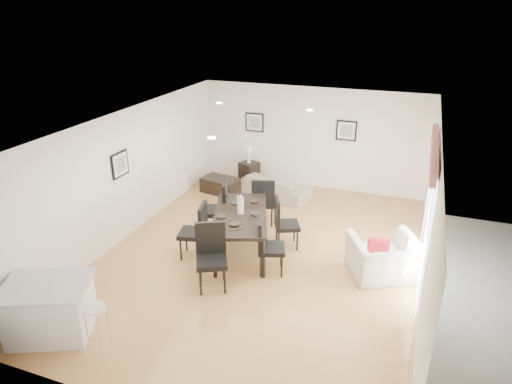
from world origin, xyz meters
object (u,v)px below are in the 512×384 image
(bar_stool, at_px, (95,313))
(dining_chair_enear, at_px, (266,243))
(sofa, at_px, (276,187))
(dining_chair_foot, at_px, (263,199))
(dining_table, at_px, (241,217))
(armchair, at_px, (384,258))
(dining_chair_wfar, at_px, (219,205))
(side_table, at_px, (249,172))
(kitchen_island, at_px, (49,309))
(coffee_table, at_px, (221,185))
(dining_chair_head, at_px, (211,252))
(dining_chair_efar, at_px, (283,220))
(dining_chair_wnear, at_px, (197,228))

(bar_stool, bearing_deg, dining_chair_enear, 58.99)
(sofa, xyz_separation_m, dining_chair_foot, (0.24, -1.67, 0.36))
(dining_table, xyz_separation_m, bar_stool, (-0.93, -3.28, -0.16))
(dining_table, bearing_deg, armchair, -18.72)
(dining_chair_wfar, bearing_deg, armchair, 62.90)
(dining_chair_enear, relative_size, side_table, 1.85)
(sofa, relative_size, kitchen_island, 1.21)
(dining_table, height_order, coffee_table, dining_table)
(dining_chair_enear, relative_size, kitchen_island, 0.72)
(bar_stool, bearing_deg, sofa, 83.43)
(coffee_table, distance_m, kitchen_island, 5.97)
(side_table, xyz_separation_m, bar_stool, (0.27, -6.88, 0.30))
(side_table, relative_size, kitchen_island, 0.39)
(dining_table, relative_size, dining_chair_head, 1.91)
(sofa, height_order, dining_table, dining_table)
(armchair, bearing_deg, sofa, -71.70)
(dining_table, height_order, dining_chair_efar, dining_chair_efar)
(coffee_table, xyz_separation_m, side_table, (0.46, 0.92, 0.10))
(dining_table, xyz_separation_m, kitchen_island, (-1.78, -3.28, -0.32))
(dining_chair_enear, height_order, bar_stool, dining_chair_enear)
(dining_chair_wnear, bearing_deg, kitchen_island, -33.26)
(dining_table, bearing_deg, dining_chair_wnear, -165.58)
(armchair, distance_m, dining_chair_head, 3.14)
(dining_table, relative_size, dining_chair_wfar, 1.86)
(side_table, bearing_deg, bar_stool, -87.74)
(dining_chair_enear, xyz_separation_m, bar_stool, (-1.65, -2.75, -0.01))
(armchair, height_order, coffee_table, armchair)
(dining_chair_wfar, distance_m, dining_chair_enear, 1.80)
(side_table, height_order, bar_stool, bar_stool)
(dining_chair_foot, relative_size, bar_stool, 1.62)
(dining_chair_enear, xyz_separation_m, dining_chair_foot, (-0.69, 1.80, 0.02))
(dining_chair_enear, bearing_deg, armchair, -93.06)
(dining_chair_wnear, xyz_separation_m, dining_chair_wfar, (0.00, 1.03, 0.04))
(dining_chair_wfar, relative_size, dining_chair_efar, 1.13)
(dining_table, distance_m, dining_chair_head, 1.27)
(dining_chair_efar, relative_size, kitchen_island, 0.71)
(dining_chair_efar, distance_m, dining_chair_foot, 1.06)
(armchair, relative_size, dining_chair_foot, 1.05)
(dining_chair_foot, height_order, bar_stool, dining_chair_foot)
(dining_chair_wfar, xyz_separation_m, dining_chair_head, (0.67, -1.81, -0.02))
(dining_chair_wfar, bearing_deg, kitchen_island, -34.73)
(dining_chair_wnear, height_order, dining_chair_enear, dining_chair_wnear)
(dining_chair_wnear, relative_size, side_table, 1.93)
(coffee_table, distance_m, side_table, 1.03)
(armchair, height_order, dining_chair_wfar, dining_chair_wfar)
(dining_table, bearing_deg, side_table, 88.64)
(armchair, relative_size, side_table, 2.01)
(dining_chair_wnear, relative_size, bar_stool, 1.63)
(dining_chair_head, distance_m, coffee_table, 4.29)
(armchair, bearing_deg, bar_stool, 14.07)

